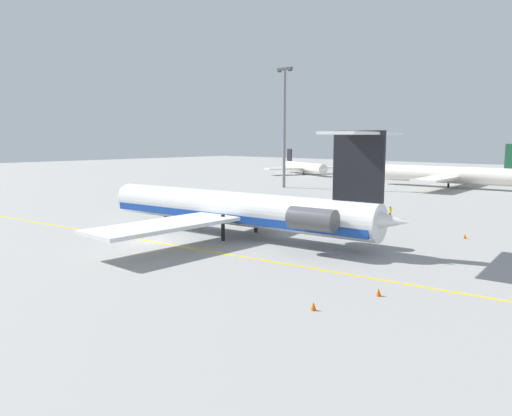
{
  "coord_description": "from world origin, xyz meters",
  "views": [
    {
      "loc": [
        43.41,
        -30.02,
        10.81
      ],
      "look_at": [
        3.73,
        12.54,
        2.73
      ],
      "focal_mm": 34.73,
      "sensor_mm": 36.0,
      "label": 1
    }
  ],
  "objects_px": {
    "airliner_mid_left": "(445,175)",
    "light_mast": "(284,123)",
    "ground_crew_near_tail": "(210,201)",
    "airliner_far_left": "(305,167)",
    "main_jetliner": "(240,209)",
    "ground_crew_near_nose": "(390,211)",
    "safety_cone_nose": "(313,306)",
    "safety_cone_wingtip": "(465,236)",
    "safety_cone_tail": "(378,292)"
  },
  "relations": [
    {
      "from": "airliner_far_left",
      "to": "airliner_mid_left",
      "type": "distance_m",
      "value": 50.1
    },
    {
      "from": "light_mast",
      "to": "safety_cone_nose",
      "type": "bearing_deg",
      "value": -48.87
    },
    {
      "from": "ground_crew_near_nose",
      "to": "safety_cone_tail",
      "type": "relative_size",
      "value": 3.07
    },
    {
      "from": "airliner_far_left",
      "to": "safety_cone_tail",
      "type": "bearing_deg",
      "value": -24.96
    },
    {
      "from": "ground_crew_near_nose",
      "to": "safety_cone_wingtip",
      "type": "relative_size",
      "value": 3.07
    },
    {
      "from": "ground_crew_near_tail",
      "to": "safety_cone_tail",
      "type": "relative_size",
      "value": 3.17
    },
    {
      "from": "main_jetliner",
      "to": "safety_cone_nose",
      "type": "distance_m",
      "value": 25.02
    },
    {
      "from": "main_jetliner",
      "to": "ground_crew_near_nose",
      "type": "xyz_separation_m",
      "value": [
        6.19,
        23.09,
        -2.1
      ]
    },
    {
      "from": "safety_cone_tail",
      "to": "ground_crew_near_tail",
      "type": "bearing_deg",
      "value": 152.54
    },
    {
      "from": "safety_cone_wingtip",
      "to": "light_mast",
      "type": "relative_size",
      "value": 0.02
    },
    {
      "from": "airliner_far_left",
      "to": "airliner_mid_left",
      "type": "bearing_deg",
      "value": 11.63
    },
    {
      "from": "safety_cone_tail",
      "to": "ground_crew_near_nose",
      "type": "bearing_deg",
      "value": 116.72
    },
    {
      "from": "airliner_mid_left",
      "to": "ground_crew_near_nose",
      "type": "height_order",
      "value": "airliner_mid_left"
    },
    {
      "from": "airliner_mid_left",
      "to": "safety_cone_tail",
      "type": "bearing_deg",
      "value": 105.19
    },
    {
      "from": "safety_cone_nose",
      "to": "airliner_far_left",
      "type": "bearing_deg",
      "value": 127.66
    },
    {
      "from": "ground_crew_near_nose",
      "to": "safety_cone_nose",
      "type": "bearing_deg",
      "value": -171.5
    },
    {
      "from": "airliner_mid_left",
      "to": "safety_cone_tail",
      "type": "distance_m",
      "value": 85.85
    },
    {
      "from": "airliner_far_left",
      "to": "ground_crew_near_nose",
      "type": "xyz_separation_m",
      "value": [
        61.37,
        -61.03,
        -1.2
      ]
    },
    {
      "from": "main_jetliner",
      "to": "safety_cone_tail",
      "type": "bearing_deg",
      "value": 151.86
    },
    {
      "from": "ground_crew_near_nose",
      "to": "safety_cone_nose",
      "type": "distance_m",
      "value": 39.77
    },
    {
      "from": "ground_crew_near_nose",
      "to": "light_mast",
      "type": "relative_size",
      "value": 0.06
    },
    {
      "from": "airliner_far_left",
      "to": "ground_crew_near_tail",
      "type": "height_order",
      "value": "airliner_far_left"
    },
    {
      "from": "ground_crew_near_tail",
      "to": "light_mast",
      "type": "bearing_deg",
      "value": 157.8
    },
    {
      "from": "airliner_mid_left",
      "to": "light_mast",
      "type": "xyz_separation_m",
      "value": [
        -26.6,
        -24.95,
        11.53
      ]
    },
    {
      "from": "ground_crew_near_tail",
      "to": "safety_cone_tail",
      "type": "xyz_separation_m",
      "value": [
        42.29,
        -21.98,
        -0.83
      ]
    },
    {
      "from": "airliner_far_left",
      "to": "light_mast",
      "type": "bearing_deg",
      "value": -33.75
    },
    {
      "from": "ground_crew_near_tail",
      "to": "light_mast",
      "type": "distance_m",
      "value": 38.71
    },
    {
      "from": "main_jetliner",
      "to": "ground_crew_near_nose",
      "type": "height_order",
      "value": "main_jetliner"
    },
    {
      "from": "main_jetliner",
      "to": "safety_cone_tail",
      "type": "relative_size",
      "value": 72.56
    },
    {
      "from": "ground_crew_near_nose",
      "to": "light_mast",
      "type": "xyz_separation_m",
      "value": [
        -39.27,
        24.32,
        13.38
      ]
    },
    {
      "from": "airliner_far_left",
      "to": "safety_cone_wingtip",
      "type": "bearing_deg",
      "value": -17.37
    },
    {
      "from": "airliner_far_left",
      "to": "safety_cone_tail",
      "type": "relative_size",
      "value": 44.89
    },
    {
      "from": "ground_crew_near_nose",
      "to": "safety_cone_tail",
      "type": "bearing_deg",
      "value": -165.94
    },
    {
      "from": "ground_crew_near_nose",
      "to": "ground_crew_near_tail",
      "type": "height_order",
      "value": "ground_crew_near_tail"
    },
    {
      "from": "airliner_far_left",
      "to": "light_mast",
      "type": "xyz_separation_m",
      "value": [
        22.1,
        -36.7,
        12.18
      ]
    },
    {
      "from": "ground_crew_near_tail",
      "to": "safety_cone_tail",
      "type": "height_order",
      "value": "ground_crew_near_tail"
    },
    {
      "from": "airliner_mid_left",
      "to": "light_mast",
      "type": "relative_size",
      "value": 1.25
    },
    {
      "from": "main_jetliner",
      "to": "ground_crew_near_nose",
      "type": "bearing_deg",
      "value": -112.04
    },
    {
      "from": "airliner_far_left",
      "to": "safety_cone_wingtip",
      "type": "height_order",
      "value": "airliner_far_left"
    },
    {
      "from": "airliner_mid_left",
      "to": "light_mast",
      "type": "height_order",
      "value": "light_mast"
    },
    {
      "from": "ground_crew_near_tail",
      "to": "main_jetliner",
      "type": "bearing_deg",
      "value": 13.36
    },
    {
      "from": "main_jetliner",
      "to": "safety_cone_wingtip",
      "type": "distance_m",
      "value": 24.98
    },
    {
      "from": "airliner_mid_left",
      "to": "safety_cone_nose",
      "type": "distance_m",
      "value": 90.52
    },
    {
      "from": "ground_crew_near_nose",
      "to": "safety_cone_wingtip",
      "type": "xyz_separation_m",
      "value": [
        12.75,
        -7.06,
        -0.8
      ]
    },
    {
      "from": "ground_crew_near_tail",
      "to": "safety_cone_nose",
      "type": "bearing_deg",
      "value": 13.05
    },
    {
      "from": "ground_crew_near_nose",
      "to": "safety_cone_wingtip",
      "type": "bearing_deg",
      "value": -131.64
    },
    {
      "from": "safety_cone_nose",
      "to": "safety_cone_wingtip",
      "type": "height_order",
      "value": "same"
    },
    {
      "from": "ground_crew_near_tail",
      "to": "safety_cone_nose",
      "type": "height_order",
      "value": "ground_crew_near_tail"
    },
    {
      "from": "safety_cone_nose",
      "to": "ground_crew_near_tail",
      "type": "bearing_deg",
      "value": 146.04
    },
    {
      "from": "main_jetliner",
      "to": "airliner_far_left",
      "type": "distance_m",
      "value": 100.6
    }
  ]
}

